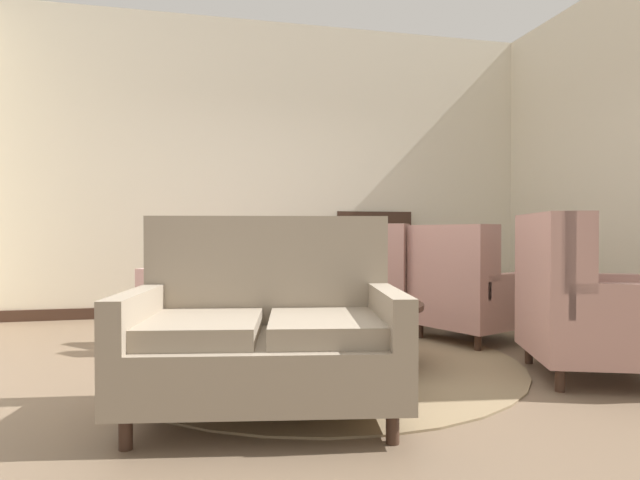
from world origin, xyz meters
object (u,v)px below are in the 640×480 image
(armchair_foreground_right, at_px, (582,309))
(sideboard, at_px, (380,268))
(armchair_far_left, at_px, (211,292))
(porcelain_vase, at_px, (355,279))
(armchair_back_corner, at_px, (369,285))
(armchair_near_sideboard, at_px, (467,292))
(coffee_table, at_px, (355,313))
(settee, at_px, (265,334))

(armchair_foreground_right, distance_m, sideboard, 2.91)
(armchair_far_left, height_order, sideboard, sideboard)
(porcelain_vase, bearing_deg, armchair_back_corner, 67.97)
(armchair_near_sideboard, distance_m, armchair_back_corner, 0.97)
(coffee_table, distance_m, armchair_back_corner, 1.38)
(armchair_foreground_right, bearing_deg, armchair_near_sideboard, 27.75)
(settee, xyz_separation_m, armchair_near_sideboard, (1.90, 1.40, 0.01))
(sideboard, bearing_deg, armchair_foreground_right, -82.88)
(armchair_far_left, bearing_deg, coffee_table, 86.02)
(armchair_near_sideboard, bearing_deg, armchair_far_left, 53.74)
(armchair_back_corner, xyz_separation_m, sideboard, (0.46, 0.99, 0.10))
(armchair_foreground_right, bearing_deg, armchair_back_corner, 43.03)
(coffee_table, distance_m, sideboard, 2.47)
(coffee_table, relative_size, porcelain_vase, 2.41)
(armchair_back_corner, distance_m, armchair_foreground_right, 2.07)
(armchair_back_corner, relative_size, armchair_foreground_right, 1.15)
(settee, distance_m, armchair_back_corner, 2.46)
(porcelain_vase, height_order, armchair_foreground_right, armchair_foreground_right)
(armchair_near_sideboard, distance_m, armchair_foreground_right, 1.20)
(armchair_near_sideboard, relative_size, armchair_foreground_right, 1.02)
(coffee_table, bearing_deg, armchair_near_sideboard, 25.57)
(armchair_foreground_right, bearing_deg, coffee_table, 84.60)
(porcelain_vase, relative_size, sideboard, 0.33)
(armchair_near_sideboard, height_order, armchair_foreground_right, armchair_foreground_right)
(armchair_far_left, height_order, armchair_foreground_right, armchair_foreground_right)
(settee, bearing_deg, coffee_table, 58.61)
(armchair_far_left, relative_size, sideboard, 0.96)
(settee, bearing_deg, porcelain_vase, 58.86)
(settee, xyz_separation_m, armchair_far_left, (-0.24, 1.91, 0.01))
(porcelain_vase, xyz_separation_m, armchair_near_sideboard, (1.16, 0.55, -0.19))
(armchair_near_sideboard, distance_m, armchair_far_left, 2.20)
(coffee_table, distance_m, armchair_foreground_right, 1.47)
(settee, bearing_deg, armchair_foreground_right, 15.74)
(settee, height_order, armchair_far_left, settee)
(porcelain_vase, relative_size, armchair_near_sideboard, 0.36)
(porcelain_vase, distance_m, sideboard, 2.45)
(porcelain_vase, bearing_deg, sideboard, 66.76)
(armchair_back_corner, bearing_deg, coffee_table, 101.50)
(coffee_table, bearing_deg, settee, -131.10)
(sideboard, bearing_deg, coffee_table, -113.20)
(coffee_table, height_order, settee, settee)
(armchair_far_left, relative_size, armchair_foreground_right, 1.08)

